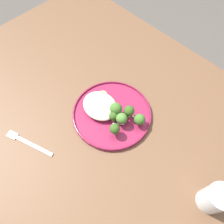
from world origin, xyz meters
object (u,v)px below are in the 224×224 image
at_px(seared_scallop_rear_pale, 99,107).
at_px(dinner_fork, 28,143).
at_px(dinner_plate, 112,114).
at_px(broccoli_floret_near_rim, 140,120).
at_px(broccoli_floret_split_head, 129,111).
at_px(seared_scallop_large_seared, 106,107).
at_px(broccoli_floret_beside_noodles, 115,129).
at_px(broccoli_floret_front_edge, 116,109).
at_px(broccoli_floret_right_tilted, 122,119).
at_px(seared_scallop_center_golden, 103,95).
at_px(water_glass, 214,199).
at_px(broccoli_floret_tall_stalk, 113,117).
at_px(seared_scallop_tilted_round, 91,105).
at_px(seared_scallop_front_small, 114,109).

bearing_deg(seared_scallop_rear_pale, dinner_fork, -106.24).
bearing_deg(dinner_plate, broccoli_floret_near_rim, 21.24).
bearing_deg(broccoli_floret_split_head, seared_scallop_large_seared, -157.16).
bearing_deg(broccoli_floret_beside_noodles, broccoli_floret_front_edge, 132.02).
distance_m(broccoli_floret_right_tilted, dinner_fork, 0.33).
relative_size(seared_scallop_rear_pale, broccoli_floret_near_rim, 0.67).
distance_m(seared_scallop_center_golden, broccoli_floret_split_head, 0.13).
bearing_deg(seared_scallop_center_golden, seared_scallop_rear_pale, -56.76).
bearing_deg(broccoli_floret_beside_noodles, seared_scallop_rear_pale, 164.86).
height_order(seared_scallop_center_golden, water_glass, water_glass).
bearing_deg(seared_scallop_center_golden, dinner_plate, -19.80).
relative_size(seared_scallop_rear_pale, broccoli_floret_split_head, 0.58).
distance_m(broccoli_floret_front_edge, broccoli_floret_tall_stalk, 0.03).
bearing_deg(dinner_fork, seared_scallop_large_seared, 71.79).
xyz_separation_m(seared_scallop_center_golden, broccoli_floret_split_head, (0.13, 0.00, 0.03)).
distance_m(broccoli_floret_near_rim, water_glass, 0.32).
xyz_separation_m(seared_scallop_tilted_round, broccoli_floret_beside_noodles, (0.14, -0.02, 0.03)).
height_order(broccoli_floret_beside_noodles, broccoli_floret_split_head, broccoli_floret_split_head).
distance_m(seared_scallop_center_golden, water_glass, 0.50).
bearing_deg(broccoli_floret_beside_noodles, seared_scallop_tilted_round, 173.85).
height_order(seared_scallop_center_golden, broccoli_floret_front_edge, broccoli_floret_front_edge).
bearing_deg(seared_scallop_tilted_round, dinner_plate, 24.83).
relative_size(seared_scallop_center_golden, broccoli_floret_beside_noodles, 0.58).
xyz_separation_m(dinner_plate, broccoli_floret_beside_noodles, (0.06, -0.05, 0.04)).
bearing_deg(seared_scallop_tilted_round, seared_scallop_large_seared, 36.69).
distance_m(broccoli_floret_beside_noodles, broccoli_floret_tall_stalk, 0.05).
bearing_deg(broccoli_floret_beside_noodles, water_glass, 7.38).
relative_size(broccoli_floret_split_head, water_glass, 0.58).
relative_size(broccoli_floret_split_head, dinner_fork, 0.33).
height_order(seared_scallop_center_golden, broccoli_floret_right_tilted, broccoli_floret_right_tilted).
relative_size(dinner_plate, water_glass, 2.78).
bearing_deg(seared_scallop_large_seared, broccoli_floret_tall_stalk, -18.59).
distance_m(seared_scallop_tilted_round, broccoli_floret_front_edge, 0.10).
height_order(seared_scallop_front_small, seared_scallop_rear_pale, seared_scallop_rear_pale).
relative_size(seared_scallop_rear_pale, seared_scallop_tilted_round, 1.30).
relative_size(dinner_plate, broccoli_floret_right_tilted, 5.19).
xyz_separation_m(broccoli_floret_beside_noodles, dinner_fork, (-0.19, -0.24, -0.04)).
bearing_deg(broccoli_floret_front_edge, broccoli_floret_near_rim, 19.60).
bearing_deg(water_glass, broccoli_floret_split_head, 174.05).
bearing_deg(water_glass, dinner_plate, 179.33).
relative_size(dinner_plate, broccoli_floret_split_head, 4.83).
relative_size(seared_scallop_front_small, broccoli_floret_beside_noodles, 0.47).
relative_size(broccoli_floret_beside_noodles, water_glass, 0.54).
relative_size(broccoli_floret_near_rim, broccoli_floret_split_head, 0.87).
distance_m(dinner_plate, seared_scallop_tilted_round, 0.09).
distance_m(broccoli_floret_tall_stalk, dinner_fork, 0.31).
height_order(broccoli_floret_beside_noodles, broccoli_floret_right_tilted, same).
height_order(seared_scallop_center_golden, dinner_fork, seared_scallop_center_golden).
relative_size(dinner_plate, broccoli_floret_tall_stalk, 6.27).
relative_size(broccoli_floret_front_edge, dinner_fork, 0.34).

